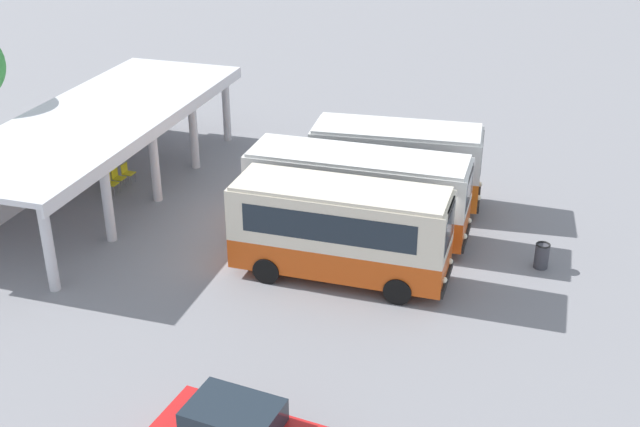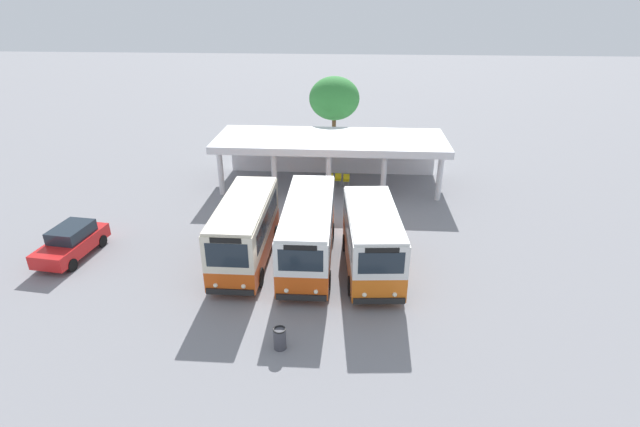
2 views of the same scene
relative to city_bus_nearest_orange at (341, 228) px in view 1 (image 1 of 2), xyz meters
name	(u,v)px [view 1 (image 1 of 2)]	position (x,y,z in m)	size (l,w,h in m)	color
ground_plane	(416,259)	(1.94, -2.19, -1.80)	(180.00, 180.00, 0.00)	gray
city_bus_nearest_orange	(341,228)	(0.00, 0.00, 0.00)	(2.35, 7.14, 3.26)	black
city_bus_second_in_row	(357,191)	(3.08, 0.24, -0.05)	(2.47, 8.02, 3.16)	black
city_bus_middle_cream	(396,162)	(6.16, -0.51, -0.04)	(2.84, 6.71, 3.18)	black
terminal_canopy	(87,131)	(3.64, 11.43, 0.82)	(15.53, 5.61, 3.40)	silver
waiting_chair_end_by_column	(110,182)	(3.63, 10.68, -1.28)	(0.46, 0.46, 0.86)	slate
waiting_chair_second_from_end	(117,177)	(4.21, 10.68, -1.28)	(0.46, 0.46, 0.86)	slate
waiting_chair_middle_seat	(127,172)	(4.79, 10.56, -1.28)	(0.46, 0.46, 0.86)	slate
litter_bin_apron	(542,256)	(2.59, -6.33, -1.34)	(0.49, 0.49, 0.90)	#3F3F47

